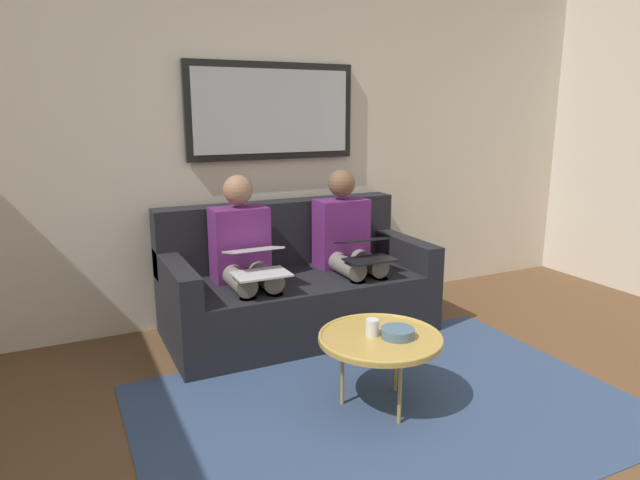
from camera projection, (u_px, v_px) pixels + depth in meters
name	position (u px, v px, depth m)	size (l,w,h in m)	color
wall_rear	(268.00, 145.00, 4.23)	(6.00, 0.12, 2.60)	beige
area_rug	(389.00, 408.00, 2.99)	(2.60, 1.80, 0.01)	#33476B
couch	(295.00, 287.00, 4.03)	(1.85, 0.90, 0.90)	black
framed_mirror	(272.00, 111.00, 4.09)	(1.29, 0.05, 0.70)	black
coffee_table	(380.00, 338.00, 2.93)	(0.66, 0.66, 0.41)	tan
cup	(372.00, 328.00, 2.93)	(0.07, 0.07, 0.09)	silver
bowl	(398.00, 333.00, 2.91)	(0.17, 0.17, 0.05)	slate
person_left	(348.00, 244.00, 4.07)	(0.38, 0.58, 1.14)	#66236B
laptop_black	(365.00, 249.00, 3.84)	(0.33, 0.33, 0.14)	black
person_right	(245.00, 256.00, 3.73)	(0.38, 0.58, 1.14)	#66236B
laptop_silver	(257.00, 260.00, 3.52)	(0.35, 0.38, 0.16)	silver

